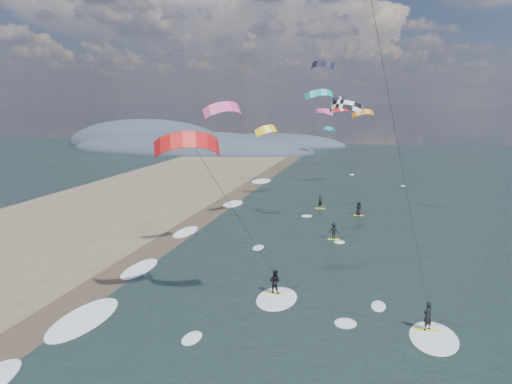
# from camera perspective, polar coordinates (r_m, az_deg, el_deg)

# --- Properties ---
(wet_sand_strip) EXTENTS (3.00, 240.00, 0.00)m
(wet_sand_strip) POSITION_cam_1_polar(r_m,az_deg,el_deg) (36.33, -18.22, -10.71)
(wet_sand_strip) COLOR #382D23
(wet_sand_strip) RESTS_ON ground
(coastal_hills) EXTENTS (80.00, 41.00, 15.00)m
(coastal_hills) POSITION_cam_1_polar(r_m,az_deg,el_deg) (137.01, -8.30, 5.04)
(coastal_hills) COLOR #3D4756
(coastal_hills) RESTS_ON ground
(kitesurfer_near_a) EXTENTS (7.72, 8.45, 19.22)m
(kitesurfer_near_a) POSITION_cam_1_polar(r_m,az_deg,el_deg) (22.93, 14.14, 14.87)
(kitesurfer_near_a) COLOR yellow
(kitesurfer_near_a) RESTS_ON ground
(kitesurfer_near_b) EXTENTS (7.03, 8.84, 11.94)m
(kitesurfer_near_b) POSITION_cam_1_polar(r_m,az_deg,el_deg) (28.71, -4.01, -0.41)
(kitesurfer_near_b) COLOR yellow
(kitesurfer_near_b) RESTS_ON ground
(far_kitesurfers) EXTENTS (5.72, 13.86, 1.61)m
(far_kitesurfers) POSITION_cam_1_polar(r_m,az_deg,el_deg) (52.58, 9.55, -2.85)
(far_kitesurfers) COLOR yellow
(far_kitesurfers) RESTS_ON ground
(bg_kite_field) EXTENTS (12.56, 75.97, 11.43)m
(bg_kite_field) POSITION_cam_1_polar(r_m,az_deg,el_deg) (72.26, 8.04, 9.91)
(bg_kite_field) COLOR #D83F8C
(bg_kite_field) RESTS_ON ground
(shoreline_surf) EXTENTS (2.40, 79.40, 0.11)m
(shoreline_surf) POSITION_cam_1_polar(r_m,az_deg,el_deg) (39.63, -13.07, -8.66)
(shoreline_surf) COLOR white
(shoreline_surf) RESTS_ON ground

